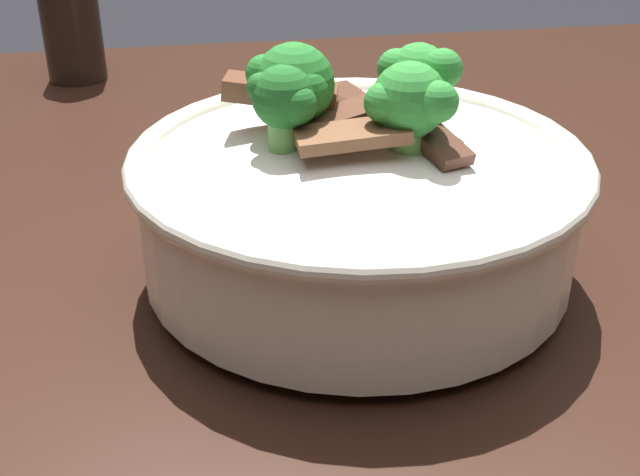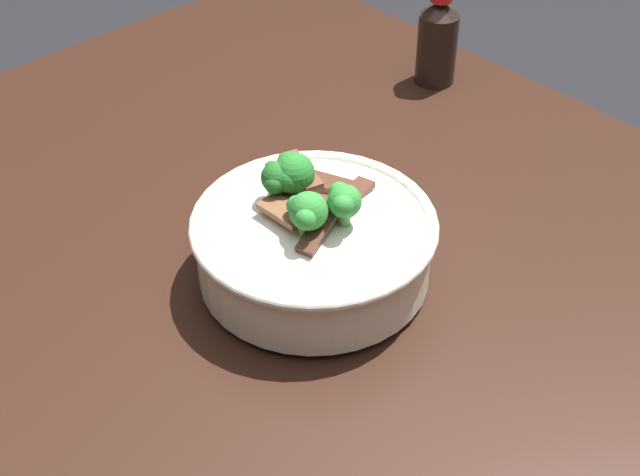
# 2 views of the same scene
# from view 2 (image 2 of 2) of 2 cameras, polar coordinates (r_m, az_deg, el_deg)

# --- Properties ---
(dining_table) EXTENTS (1.44, 0.88, 0.79)m
(dining_table) POSITION_cam_2_polar(r_m,az_deg,el_deg) (1.04, 5.84, -8.77)
(dining_table) COLOR black
(dining_table) RESTS_ON ground
(rice_bowl) EXTENTS (0.25, 0.25, 0.14)m
(rice_bowl) POSITION_cam_2_polar(r_m,az_deg,el_deg) (0.93, -0.40, -0.02)
(rice_bowl) COLOR silver
(rice_bowl) RESTS_ON dining_table
(soy_sauce_bottle) EXTENTS (0.05, 0.05, 0.14)m
(soy_sauce_bottle) POSITION_cam_2_polar(r_m,az_deg,el_deg) (1.28, 7.29, 12.04)
(soy_sauce_bottle) COLOR black
(soy_sauce_bottle) RESTS_ON dining_table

